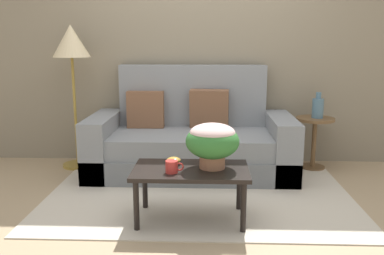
# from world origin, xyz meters

# --- Properties ---
(ground_plane) EXTENTS (14.00, 14.00, 0.00)m
(ground_plane) POSITION_xyz_m (0.00, 0.00, 0.00)
(ground_plane) COLOR tan
(wall_back) EXTENTS (6.40, 0.12, 2.86)m
(wall_back) POSITION_xyz_m (0.00, 1.18, 1.43)
(wall_back) COLOR gray
(wall_back) RESTS_ON ground
(area_rug) EXTENTS (2.69, 1.74, 0.01)m
(area_rug) POSITION_xyz_m (0.00, -0.03, 0.01)
(area_rug) COLOR beige
(area_rug) RESTS_ON ground
(couch) EXTENTS (2.09, 0.94, 1.11)m
(couch) POSITION_xyz_m (-0.10, 0.68, 0.32)
(couch) COLOR slate
(couch) RESTS_ON ground
(coffee_table) EXTENTS (0.87, 0.51, 0.42)m
(coffee_table) POSITION_xyz_m (-0.05, -0.53, 0.37)
(coffee_table) COLOR black
(coffee_table) RESTS_ON ground
(side_table) EXTENTS (0.41, 0.41, 0.56)m
(side_table) POSITION_xyz_m (1.22, 0.84, 0.39)
(side_table) COLOR brown
(side_table) RESTS_ON ground
(floor_lamp) EXTENTS (0.39, 0.39, 1.53)m
(floor_lamp) POSITION_xyz_m (-1.36, 0.82, 1.27)
(floor_lamp) COLOR olive
(floor_lamp) RESTS_ON ground
(potted_plant) EXTENTS (0.40, 0.40, 0.34)m
(potted_plant) POSITION_xyz_m (0.11, -0.51, 0.63)
(potted_plant) COLOR #A36B4C
(potted_plant) RESTS_ON coffee_table
(coffee_mug) EXTENTS (0.14, 0.09, 0.09)m
(coffee_mug) POSITION_xyz_m (-0.19, -0.64, 0.46)
(coffee_mug) COLOR red
(coffee_mug) RESTS_ON coffee_table
(snack_bowl) EXTENTS (0.11, 0.11, 0.06)m
(snack_bowl) POSITION_xyz_m (-0.19, -0.44, 0.45)
(snack_bowl) COLOR gold
(snack_bowl) RESTS_ON coffee_table
(table_vase) EXTENTS (0.12, 0.12, 0.27)m
(table_vase) POSITION_xyz_m (1.24, 0.83, 0.67)
(table_vase) COLOR slate
(table_vase) RESTS_ON side_table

